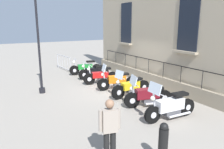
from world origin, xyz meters
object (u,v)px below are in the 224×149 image
object	(u,v)px
lamppost	(38,34)
motorcycle_red	(101,76)
crowd_barrier	(64,62)
pedestrian_standing	(110,127)
bollard	(163,144)
motorcycle_black	(94,72)
motorcycle_green	(86,68)
motorcycle_yellow	(131,87)
motorcycle_orange	(117,81)
motorcycle_maroon	(148,96)
motorcycle_white	(170,106)

from	to	relation	value
lamppost	motorcycle_red	bearing A→B (deg)	-179.96
crowd_barrier	pedestrian_standing	distance (m)	10.98
motorcycle_red	bollard	distance (m)	7.22
crowd_barrier	pedestrian_standing	bearing A→B (deg)	77.47
motorcycle_black	motorcycle_green	bearing A→B (deg)	-90.73
motorcycle_black	motorcycle_yellow	xyz separation A→B (m)	(0.00, 3.84, 0.02)
motorcycle_orange	motorcycle_yellow	distance (m)	1.24
motorcycle_black	bollard	xyz separation A→B (m)	(2.17, 8.21, 0.12)
motorcycle_green	motorcycle_red	distance (m)	2.54
motorcycle_orange	bollard	world-z (taller)	motorcycle_orange
motorcycle_black	motorcycle_red	bearing A→B (deg)	81.21
motorcycle_yellow	motorcycle_black	bearing A→B (deg)	-90.02
motorcycle_yellow	pedestrian_standing	xyz separation A→B (m)	(3.18, 3.64, 0.44)
motorcycle_red	motorcycle_maroon	distance (m)	3.91
motorcycle_yellow	lamppost	bearing A→B (deg)	-37.53
motorcycle_orange	lamppost	world-z (taller)	lamppost
motorcycle_red	pedestrian_standing	bearing A→B (deg)	64.33
motorcycle_red	crowd_barrier	xyz separation A→B (m)	(0.61, -4.49, 0.15)
motorcycle_black	motorcycle_white	world-z (taller)	motorcycle_white
motorcycle_black	motorcycle_red	size ratio (longest dim) A/B	1.01
motorcycle_green	motorcycle_black	xyz separation A→B (m)	(0.02, 1.27, 0.00)
motorcycle_white	motorcycle_green	bearing A→B (deg)	-91.73
motorcycle_maroon	bollard	size ratio (longest dim) A/B	1.87
lamppost	bollard	size ratio (longest dim) A/B	4.56
motorcycle_yellow	motorcycle_red	bearing A→B (deg)	-85.70
motorcycle_green	motorcycle_red	size ratio (longest dim) A/B	1.10
lamppost	crowd_barrier	size ratio (longest dim) A/B	2.18
lamppost	bollard	world-z (taller)	lamppost
crowd_barrier	motorcycle_red	bearing A→B (deg)	97.70
motorcycle_black	pedestrian_standing	size ratio (longest dim) A/B	1.24
motorcycle_white	lamppost	bearing A→B (deg)	-59.05
motorcycle_orange	motorcycle_white	world-z (taller)	motorcycle_white
lamppost	pedestrian_standing	world-z (taller)	lamppost
motorcycle_black	lamppost	distance (m)	4.29
motorcycle_white	crowd_barrier	xyz separation A→B (m)	(0.58, -9.72, 0.10)
crowd_barrier	motorcycle_green	bearing A→B (deg)	112.68
motorcycle_white	motorcycle_yellow	bearing A→B (deg)	-94.69
motorcycle_green	crowd_barrier	distance (m)	2.13
motorcycle_yellow	crowd_barrier	size ratio (longest dim) A/B	0.96
crowd_barrier	lamppost	bearing A→B (deg)	60.45
bollard	motorcycle_red	bearing A→B (deg)	-105.90
motorcycle_black	bollard	distance (m)	8.49
motorcycle_green	motorcycle_yellow	distance (m)	5.11
motorcycle_red	motorcycle_yellow	bearing A→B (deg)	94.30
motorcycle_yellow	bollard	distance (m)	4.88
motorcycle_black	lamppost	bearing A→B (deg)	20.69
motorcycle_green	motorcycle_maroon	size ratio (longest dim) A/B	1.08
motorcycle_black	bollard	size ratio (longest dim) A/B	1.85
motorcycle_black	motorcycle_white	size ratio (longest dim) A/B	0.90
motorcycle_green	bollard	size ratio (longest dim) A/B	2.02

